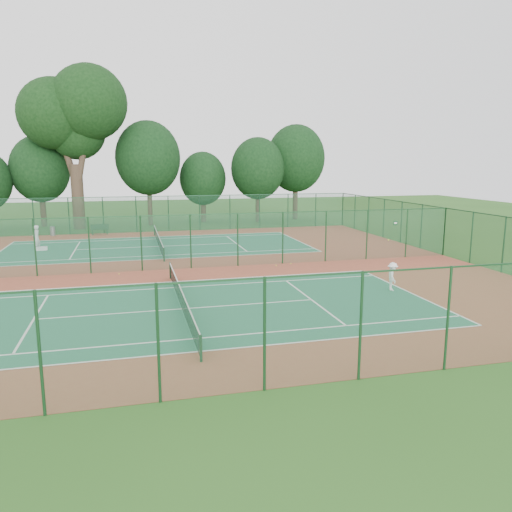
{
  "coord_description": "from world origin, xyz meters",
  "views": [
    {
      "loc": [
        -2.14,
        -31.47,
        6.74
      ],
      "look_at": [
        4.55,
        -5.11,
        1.6
      ],
      "focal_mm": 35.0,
      "sensor_mm": 36.0,
      "label": 1
    }
  ],
  "objects_px": {
    "big_tree": "(74,113)",
    "bench": "(100,229)",
    "kit_bag": "(42,249)",
    "player_far": "(36,238)",
    "trash_bin": "(53,231)",
    "player_near": "(392,276)"
  },
  "relations": [
    {
      "from": "bench",
      "to": "kit_bag",
      "type": "distance_m",
      "value": 8.77
    },
    {
      "from": "trash_bin",
      "to": "big_tree",
      "type": "distance_m",
      "value": 12.16
    },
    {
      "from": "bench",
      "to": "kit_bag",
      "type": "height_order",
      "value": "bench"
    },
    {
      "from": "kit_bag",
      "to": "big_tree",
      "type": "bearing_deg",
      "value": 74.8
    },
    {
      "from": "player_far",
      "to": "big_tree",
      "type": "xyz_separation_m",
      "value": [
        2.17,
        12.72,
        10.47
      ]
    },
    {
      "from": "player_near",
      "to": "player_far",
      "type": "distance_m",
      "value": 27.12
    },
    {
      "from": "player_near",
      "to": "trash_bin",
      "type": "height_order",
      "value": "player_near"
    },
    {
      "from": "big_tree",
      "to": "player_far",
      "type": "bearing_deg",
      "value": -99.67
    },
    {
      "from": "player_near",
      "to": "bench",
      "type": "distance_m",
      "value": 30.16
    },
    {
      "from": "player_far",
      "to": "kit_bag",
      "type": "distance_m",
      "value": 0.93
    },
    {
      "from": "big_tree",
      "to": "kit_bag",
      "type": "bearing_deg",
      "value": -97.93
    },
    {
      "from": "big_tree",
      "to": "bench",
      "type": "bearing_deg",
      "value": -67.58
    },
    {
      "from": "bench",
      "to": "big_tree",
      "type": "distance_m",
      "value": 12.24
    },
    {
      "from": "bench",
      "to": "big_tree",
      "type": "bearing_deg",
      "value": 105.58
    },
    {
      "from": "player_far",
      "to": "bench",
      "type": "bearing_deg",
      "value": 175.4
    },
    {
      "from": "kit_bag",
      "to": "big_tree",
      "type": "distance_m",
      "value": 17.27
    },
    {
      "from": "player_far",
      "to": "kit_bag",
      "type": "height_order",
      "value": "player_far"
    },
    {
      "from": "trash_bin",
      "to": "big_tree",
      "type": "relative_size",
      "value": 0.05
    },
    {
      "from": "player_far",
      "to": "trash_bin",
      "type": "distance_m",
      "value": 8.08
    },
    {
      "from": "player_near",
      "to": "trash_bin",
      "type": "relative_size",
      "value": 1.79
    },
    {
      "from": "player_far",
      "to": "trash_bin",
      "type": "height_order",
      "value": "player_far"
    },
    {
      "from": "trash_bin",
      "to": "kit_bag",
      "type": "height_order",
      "value": "trash_bin"
    }
  ]
}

